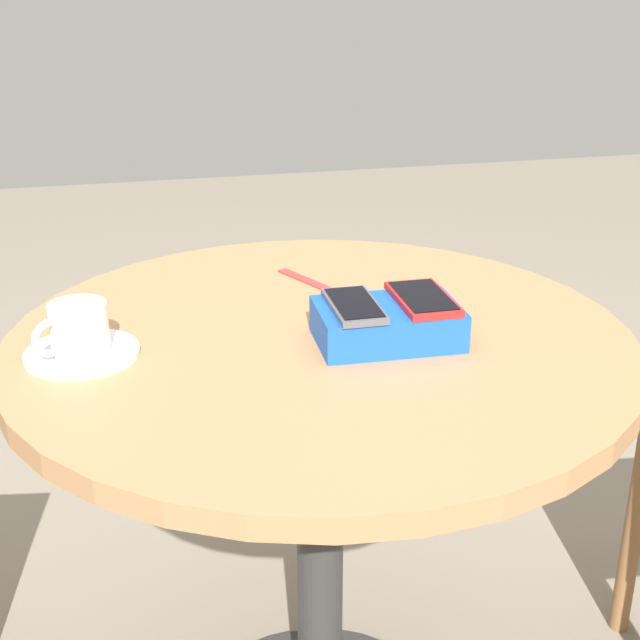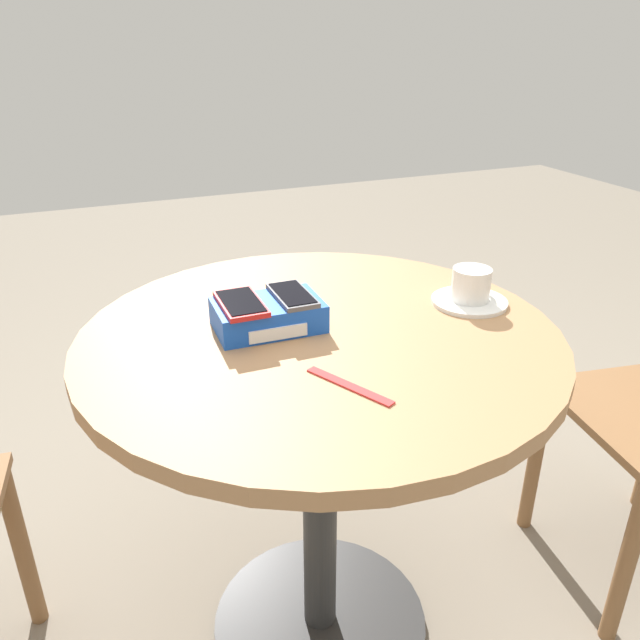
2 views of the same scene
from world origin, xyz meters
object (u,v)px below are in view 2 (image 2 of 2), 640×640
(phone_gray, at_px, (292,295))
(coffee_cup, at_px, (470,283))
(lanyard_strap, at_px, (349,386))
(saucer, at_px, (468,301))
(phone_box, at_px, (268,315))
(round_table, at_px, (320,409))
(phone_red, at_px, (241,303))

(phone_gray, height_order, coffee_cup, coffee_cup)
(coffee_cup, relative_size, lanyard_strap, 0.61)
(saucer, height_order, coffee_cup, coffee_cup)
(phone_gray, distance_m, saucer, 0.35)
(phone_box, distance_m, phone_gray, 0.06)
(phone_box, bearing_deg, phone_gray, 0.92)
(phone_box, relative_size, coffee_cup, 2.00)
(round_table, relative_size, phone_box, 4.47)
(phone_box, xyz_separation_m, coffee_cup, (0.39, -0.04, 0.02))
(phone_red, distance_m, saucer, 0.44)
(coffee_cup, distance_m, lanyard_strap, 0.40)
(saucer, bearing_deg, phone_gray, 173.33)
(round_table, relative_size, saucer, 5.83)
(saucer, bearing_deg, round_table, -179.13)
(phone_red, height_order, coffee_cup, coffee_cup)
(round_table, relative_size, phone_red, 6.65)
(phone_gray, xyz_separation_m, lanyard_strap, (0.00, -0.24, -0.05))
(coffee_cup, bearing_deg, phone_red, 175.16)
(round_table, relative_size, phone_gray, 6.88)
(coffee_cup, bearing_deg, round_table, -178.92)
(phone_red, relative_size, saucer, 0.88)
(lanyard_strap, bearing_deg, phone_box, 101.36)
(round_table, relative_size, lanyard_strap, 5.44)
(lanyard_strap, bearing_deg, phone_gray, 90.37)
(phone_gray, distance_m, lanyard_strap, 0.24)
(phone_box, xyz_separation_m, phone_red, (-0.05, -0.00, 0.03))
(phone_red, distance_m, phone_gray, 0.09)
(phone_box, xyz_separation_m, lanyard_strap, (0.05, -0.24, -0.02))
(saucer, relative_size, coffee_cup, 1.54)
(phone_box, bearing_deg, coffee_cup, -5.58)
(phone_box, height_order, coffee_cup, coffee_cup)
(round_table, xyz_separation_m, phone_red, (-0.13, 0.04, 0.22))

